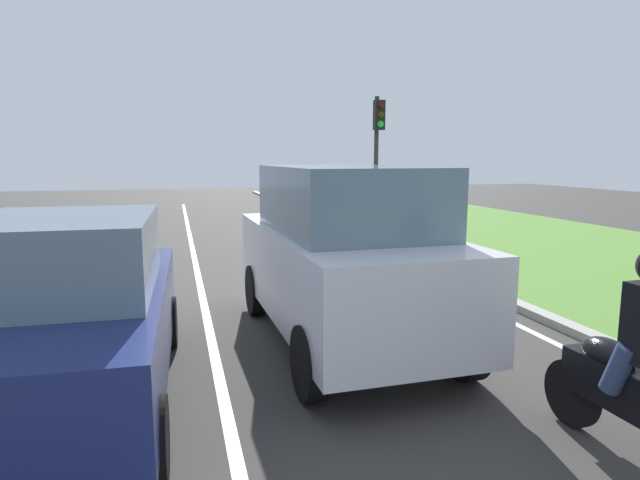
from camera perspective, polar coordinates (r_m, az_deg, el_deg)
name	(u,v)px	position (r m, az deg, el deg)	size (l,w,h in m)	color
ground_plane	(227,263)	(12.37, -9.87, -2.44)	(60.00, 60.00, 0.00)	#383533
lane_line_center	(196,265)	(12.32, -13.11, -2.57)	(0.12, 32.00, 0.01)	silver
lane_line_right_edge	(375,255)	(13.18, 5.91, -1.65)	(0.12, 32.00, 0.01)	silver
grass_verge_right	(546,246)	(15.60, 22.95, -0.57)	(9.00, 48.00, 0.06)	#548433
curb_right	(394,252)	(13.36, 7.92, -1.30)	(0.24, 48.00, 0.12)	#9E9B93
car_suv_ahead	(344,254)	(6.82, 2.57, -1.52)	(2.07, 4.55, 2.28)	silver
car_sedan_left_lane	(70,314)	(5.64, -25.07, -7.15)	(1.93, 4.35, 1.86)	navy
traffic_light_near_right	(378,139)	(17.05, 6.19, 10.65)	(0.32, 0.50, 4.26)	#2D2D2D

